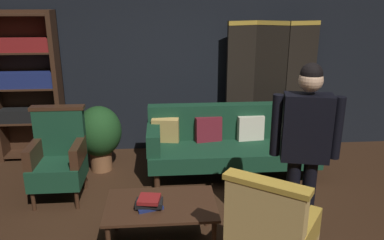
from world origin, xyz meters
TOP-DOWN VIEW (x-y plane):
  - back_wall at (0.00, 2.45)m, footprint 7.20×0.10m
  - folding_screen at (1.24, 2.20)m, footprint 1.31×0.24m
  - bookshelf at (-2.15, 2.19)m, footprint 0.90×0.32m
  - velvet_couch at (0.55, 1.46)m, footprint 2.12×0.78m
  - coffee_table at (-0.35, -0.01)m, footprint 1.00×0.64m
  - armchair_gilt_accent at (0.46, -0.71)m, footprint 0.81×0.81m
  - armchair_wing_left at (-1.49, 0.99)m, footprint 0.60×0.58m
  - standing_figure at (0.90, -0.11)m, footprint 0.58×0.30m
  - potted_plant at (-1.14, 1.69)m, footprint 0.58×0.58m
  - book_navy_cloth at (-0.45, -0.07)m, footprint 0.26×0.21m
  - book_black_cloth at (-0.45, -0.07)m, footprint 0.25×0.17m
  - book_red_leather at (-0.45, -0.07)m, footprint 0.21×0.21m

SIDE VIEW (x-z plane):
  - coffee_table at x=-0.35m, z-range 0.16..0.58m
  - book_navy_cloth at x=-0.45m, z-range 0.42..0.45m
  - velvet_couch at x=0.55m, z-range 0.02..0.90m
  - book_black_cloth at x=-0.45m, z-range 0.45..0.49m
  - armchair_gilt_accent at x=0.46m, z-range -0.03..1.01m
  - armchair_wing_left at x=-1.49m, z-range -0.03..1.01m
  - potted_plant at x=-1.14m, z-range 0.07..0.94m
  - book_red_leather at x=-0.45m, z-range 0.49..0.52m
  - folding_screen at x=1.24m, z-range 0.04..1.94m
  - standing_figure at x=0.90m, z-range 0.17..1.88m
  - bookshelf at x=-2.15m, z-range 0.04..2.09m
  - back_wall at x=0.00m, z-range 0.00..2.80m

